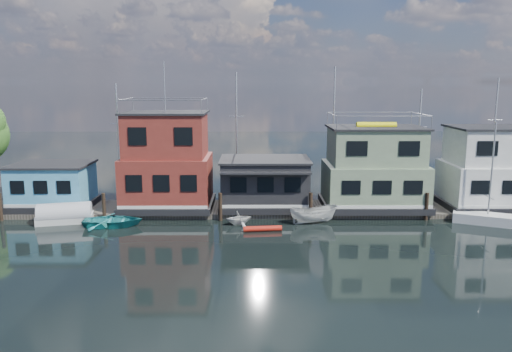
{
  "coord_description": "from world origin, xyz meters",
  "views": [
    {
      "loc": [
        -1.44,
        -28.25,
        10.62
      ],
      "look_at": [
        -1.22,
        12.0,
        3.0
      ],
      "focal_mm": 35.0,
      "sensor_mm": 36.0,
      "label": 1
    }
  ],
  "objects_px": {
    "houseboat_green": "(374,169)",
    "day_sailer": "(488,218)",
    "dinghy_white": "(239,218)",
    "motorboat": "(314,214)",
    "tarp_runabout": "(65,215)",
    "houseboat_dark": "(265,183)",
    "houseboat_white": "(496,169)",
    "houseboat_red": "(167,163)",
    "houseboat_blue": "(52,186)",
    "red_kayak": "(263,229)",
    "dinghy_teal": "(113,221)"
  },
  "relations": [
    {
      "from": "motorboat",
      "to": "dinghy_teal",
      "type": "relative_size",
      "value": 0.85
    },
    {
      "from": "dinghy_white",
      "to": "red_kayak",
      "type": "distance_m",
      "value": 2.49
    },
    {
      "from": "houseboat_green",
      "to": "red_kayak",
      "type": "xyz_separation_m",
      "value": [
        -9.28,
        -5.66,
        -3.35
      ]
    },
    {
      "from": "houseboat_green",
      "to": "day_sailer",
      "type": "bearing_deg",
      "value": -25.85
    },
    {
      "from": "houseboat_blue",
      "to": "day_sailer",
      "type": "relative_size",
      "value": 0.83
    },
    {
      "from": "day_sailer",
      "to": "houseboat_white",
      "type": "bearing_deg",
      "value": 84.66
    },
    {
      "from": "dinghy_white",
      "to": "houseboat_green",
      "type": "bearing_deg",
      "value": -91.49
    },
    {
      "from": "day_sailer",
      "to": "dinghy_white",
      "type": "bearing_deg",
      "value": -155.39
    },
    {
      "from": "motorboat",
      "to": "houseboat_dark",
      "type": "bearing_deg",
      "value": 37.16
    },
    {
      "from": "houseboat_green",
      "to": "tarp_runabout",
      "type": "distance_m",
      "value": 24.76
    },
    {
      "from": "houseboat_red",
      "to": "day_sailer",
      "type": "distance_m",
      "value": 25.4
    },
    {
      "from": "dinghy_teal",
      "to": "day_sailer",
      "type": "distance_m",
      "value": 28.26
    },
    {
      "from": "houseboat_red",
      "to": "houseboat_green",
      "type": "xyz_separation_m",
      "value": [
        17.0,
        0.0,
        -0.55
      ]
    },
    {
      "from": "houseboat_blue",
      "to": "houseboat_white",
      "type": "bearing_deg",
      "value": 0.0
    },
    {
      "from": "houseboat_white",
      "to": "red_kayak",
      "type": "xyz_separation_m",
      "value": [
        -19.28,
        -5.66,
        -3.33
      ]
    },
    {
      "from": "houseboat_dark",
      "to": "motorboat",
      "type": "height_order",
      "value": "houseboat_dark"
    },
    {
      "from": "houseboat_red",
      "to": "houseboat_dark",
      "type": "height_order",
      "value": "houseboat_red"
    },
    {
      "from": "houseboat_dark",
      "to": "tarp_runabout",
      "type": "bearing_deg",
      "value": -167.92
    },
    {
      "from": "dinghy_teal",
      "to": "red_kayak",
      "type": "bearing_deg",
      "value": -101.03
    },
    {
      "from": "houseboat_blue",
      "to": "red_kayak",
      "type": "relative_size",
      "value": 2.3
    },
    {
      "from": "motorboat",
      "to": "houseboat_red",
      "type": "bearing_deg",
      "value": 64.61
    },
    {
      "from": "houseboat_white",
      "to": "dinghy_teal",
      "type": "xyz_separation_m",
      "value": [
        -30.41,
        -4.37,
        -3.09
      ]
    },
    {
      "from": "dinghy_teal",
      "to": "day_sailer",
      "type": "relative_size",
      "value": 0.56
    },
    {
      "from": "dinghy_white",
      "to": "motorboat",
      "type": "distance_m",
      "value": 5.69
    },
    {
      "from": "houseboat_white",
      "to": "dinghy_white",
      "type": "distance_m",
      "value": 21.61
    },
    {
      "from": "houseboat_green",
      "to": "motorboat",
      "type": "height_order",
      "value": "houseboat_green"
    },
    {
      "from": "dinghy_white",
      "to": "houseboat_white",
      "type": "bearing_deg",
      "value": -100.5
    },
    {
      "from": "houseboat_white",
      "to": "day_sailer",
      "type": "height_order",
      "value": "day_sailer"
    },
    {
      "from": "day_sailer",
      "to": "tarp_runabout",
      "type": "bearing_deg",
      "value": -156.65
    },
    {
      "from": "dinghy_white",
      "to": "dinghy_teal",
      "type": "distance_m",
      "value": 9.39
    },
    {
      "from": "houseboat_dark",
      "to": "tarp_runabout",
      "type": "xyz_separation_m",
      "value": [
        -15.36,
        -3.29,
        -1.8
      ]
    },
    {
      "from": "houseboat_red",
      "to": "dinghy_white",
      "type": "xyz_separation_m",
      "value": [
        5.96,
        -3.93,
        -3.56
      ]
    },
    {
      "from": "tarp_runabout",
      "to": "day_sailer",
      "type": "bearing_deg",
      "value": -13.61
    },
    {
      "from": "houseboat_blue",
      "to": "red_kayak",
      "type": "height_order",
      "value": "houseboat_blue"
    },
    {
      "from": "houseboat_red",
      "to": "tarp_runabout",
      "type": "height_order",
      "value": "houseboat_red"
    },
    {
      "from": "dinghy_white",
      "to": "motorboat",
      "type": "height_order",
      "value": "motorboat"
    },
    {
      "from": "houseboat_white",
      "to": "tarp_runabout",
      "type": "distance_m",
      "value": 34.65
    },
    {
      "from": "houseboat_red",
      "to": "houseboat_green",
      "type": "distance_m",
      "value": 17.01
    },
    {
      "from": "dinghy_white",
      "to": "houseboat_dark",
      "type": "bearing_deg",
      "value": -48.63
    },
    {
      "from": "houseboat_blue",
      "to": "houseboat_red",
      "type": "relative_size",
      "value": 0.54
    },
    {
      "from": "houseboat_red",
      "to": "dinghy_white",
      "type": "relative_size",
      "value": 5.8
    },
    {
      "from": "red_kayak",
      "to": "motorboat",
      "type": "height_order",
      "value": "motorboat"
    },
    {
      "from": "houseboat_blue",
      "to": "houseboat_white",
      "type": "xyz_separation_m",
      "value": [
        36.5,
        0.0,
        1.33
      ]
    },
    {
      "from": "houseboat_green",
      "to": "day_sailer",
      "type": "height_order",
      "value": "day_sailer"
    },
    {
      "from": "motorboat",
      "to": "houseboat_green",
      "type": "bearing_deg",
      "value": -64.01
    },
    {
      "from": "houseboat_blue",
      "to": "red_kayak",
      "type": "xyz_separation_m",
      "value": [
        17.22,
        -5.66,
        -2.0
      ]
    },
    {
      "from": "tarp_runabout",
      "to": "day_sailer",
      "type": "height_order",
      "value": "day_sailer"
    },
    {
      "from": "houseboat_green",
      "to": "day_sailer",
      "type": "xyz_separation_m",
      "value": [
        7.84,
        -3.8,
        -3.11
      ]
    },
    {
      "from": "houseboat_dark",
      "to": "houseboat_white",
      "type": "xyz_separation_m",
      "value": [
        19.0,
        0.02,
        1.12
      ]
    },
    {
      "from": "houseboat_red",
      "to": "houseboat_white",
      "type": "height_order",
      "value": "houseboat_red"
    }
  ]
}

